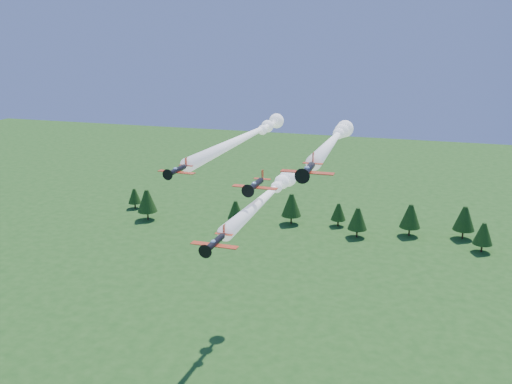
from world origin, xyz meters
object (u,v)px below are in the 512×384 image
(plane_lead, at_px, (266,196))
(plane_right, at_px, (333,140))
(plane_left, at_px, (246,136))
(plane_slot, at_px, (256,185))

(plane_lead, xyz_separation_m, plane_right, (10.83, 9.70, 9.64))
(plane_left, distance_m, plane_slot, 26.48)
(plane_right, distance_m, plane_slot, 20.48)
(plane_lead, height_order, plane_left, plane_left)
(plane_lead, xyz_separation_m, plane_slot, (-0.04, -6.74, 4.06))
(plane_lead, bearing_deg, plane_slot, -88.64)
(plane_left, height_order, plane_right, plane_right)
(plane_slot, bearing_deg, plane_right, 57.76)
(plane_left, distance_m, plane_right, 21.90)
(plane_lead, height_order, plane_slot, plane_slot)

